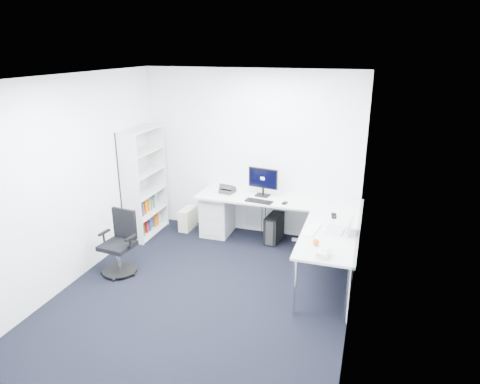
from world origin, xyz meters
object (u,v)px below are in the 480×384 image
(bookshelf, at_px, (144,183))
(monitor, at_px, (263,182))
(l_desk, at_px, (272,229))
(laptop, at_px, (335,222))
(task_chair, at_px, (117,244))

(bookshelf, bearing_deg, monitor, 10.51)
(l_desk, relative_size, laptop, 7.85)
(bookshelf, bearing_deg, l_desk, -1.32)
(l_desk, height_order, monitor, monitor)
(bookshelf, distance_m, task_chair, 1.43)
(bookshelf, height_order, monitor, bookshelf)
(task_chair, xyz_separation_m, monitor, (1.62, 1.68, 0.54))
(bookshelf, distance_m, monitor, 1.95)
(monitor, relative_size, laptop, 1.49)
(bookshelf, height_order, task_chair, bookshelf)
(laptop, bearing_deg, l_desk, 154.99)
(l_desk, bearing_deg, bookshelf, 178.68)
(l_desk, xyz_separation_m, monitor, (-0.26, 0.40, 0.61))
(task_chair, bearing_deg, laptop, 18.32)
(l_desk, xyz_separation_m, task_chair, (-1.88, -1.27, 0.07))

